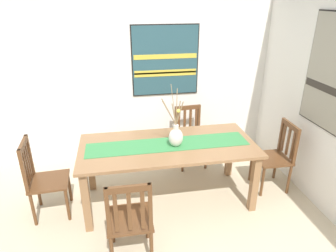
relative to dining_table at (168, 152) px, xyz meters
name	(u,v)px	position (x,y,z in m)	size (l,w,h in m)	color
ground_plane	(173,232)	(-0.05, -0.58, -0.68)	(6.40, 6.40, 0.03)	beige
wall_back	(149,70)	(-0.05, 1.28, 0.69)	(6.40, 0.12, 2.70)	silver
dining_table	(168,152)	(0.00, 0.00, 0.00)	(2.05, 0.94, 0.76)	#8E6642
table_runner	(168,144)	(0.00, 0.00, 0.10)	(1.89, 0.36, 0.01)	#388447
centerpiece_vase	(176,136)	(0.08, -0.06, 0.23)	(0.26, 0.16, 0.73)	silver
chair_0	(190,135)	(0.48, 0.83, -0.20)	(0.45, 0.45, 0.88)	brown
chair_1	(276,156)	(1.42, 0.01, -0.20)	(0.43, 0.43, 0.91)	brown
chair_2	(130,219)	(-0.51, -0.86, -0.19)	(0.42, 0.42, 0.93)	brown
chair_3	(42,178)	(-1.44, -0.02, -0.17)	(0.44, 0.44, 0.95)	brown
painting_on_back_wall	(165,61)	(0.18, 1.22, 0.83)	(0.98, 0.05, 1.01)	black
painting_on_side_wall	(334,74)	(1.75, -0.29, 0.93)	(0.05, 0.85, 1.25)	black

